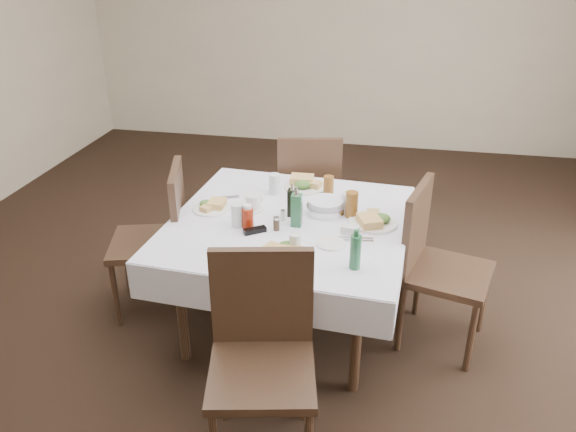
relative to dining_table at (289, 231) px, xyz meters
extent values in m
plane|color=black|center=(-0.14, 0.19, -0.69)|extent=(7.00, 7.00, 0.00)
cube|color=#C0B19D|center=(-0.14, 3.69, 0.71)|extent=(6.00, 0.04, 2.80)
cylinder|color=black|center=(-0.55, -0.48, -0.33)|extent=(0.06, 0.06, 0.72)
cylinder|color=black|center=(-0.48, 0.55, -0.33)|extent=(0.06, 0.06, 0.72)
cylinder|color=black|center=(0.48, -0.55, -0.33)|extent=(0.06, 0.06, 0.72)
cylinder|color=black|center=(0.55, 0.48, -0.33)|extent=(0.06, 0.06, 0.72)
cube|color=black|center=(0.00, 0.00, 0.05)|extent=(1.37, 1.37, 0.03)
cube|color=white|center=(0.00, 0.00, 0.07)|extent=(1.51, 1.51, 0.01)
cube|color=white|center=(0.05, 0.71, -0.04)|extent=(1.41, 0.11, 0.22)
cube|color=white|center=(-0.05, -0.71, -0.04)|extent=(1.41, 0.11, 0.22)
cube|color=white|center=(0.71, -0.05, -0.04)|extent=(0.11, 1.41, 0.22)
cube|color=white|center=(-0.71, 0.05, -0.04)|extent=(0.11, 1.41, 0.22)
cube|color=black|center=(-0.05, 1.05, -0.20)|extent=(0.56, 0.56, 0.04)
cube|color=black|center=(-0.01, 0.84, 0.06)|extent=(0.48, 0.13, 0.52)
cylinder|color=black|center=(0.12, 1.29, -0.44)|extent=(0.04, 0.04, 0.49)
cylinder|color=black|center=(0.19, 0.89, -0.44)|extent=(0.04, 0.04, 0.49)
cylinder|color=black|center=(-0.29, 1.21, -0.44)|extent=(0.04, 0.04, 0.49)
cylinder|color=black|center=(-0.21, 0.81, -0.44)|extent=(0.04, 0.04, 0.49)
cube|color=black|center=(0.08, -1.06, -0.19)|extent=(0.58, 0.58, 0.04)
cube|color=black|center=(0.03, -0.85, 0.08)|extent=(0.49, 0.14, 0.53)
cylinder|color=black|center=(-0.17, -0.90, -0.44)|extent=(0.04, 0.04, 0.50)
cylinder|color=black|center=(0.24, -0.81, -0.44)|extent=(0.04, 0.04, 0.50)
cube|color=black|center=(0.98, -0.01, -0.19)|extent=(0.60, 0.60, 0.04)
cube|color=black|center=(0.76, 0.05, 0.07)|extent=(0.17, 0.48, 0.53)
cylinder|color=black|center=(1.12, -0.26, -0.44)|extent=(0.04, 0.04, 0.50)
cylinder|color=black|center=(0.72, -0.15, -0.44)|extent=(0.04, 0.04, 0.50)
cylinder|color=black|center=(1.23, 0.14, -0.44)|extent=(0.04, 0.04, 0.50)
cylinder|color=black|center=(0.83, 0.25, -0.44)|extent=(0.04, 0.04, 0.50)
cube|color=black|center=(-0.95, 0.00, -0.20)|extent=(0.59, 0.59, 0.04)
cube|color=black|center=(-0.74, 0.06, 0.07)|extent=(0.17, 0.47, 0.52)
cylinder|color=black|center=(-1.21, 0.15, -0.44)|extent=(0.04, 0.04, 0.49)
cylinder|color=black|center=(-0.81, 0.26, -0.44)|extent=(0.04, 0.04, 0.49)
cylinder|color=black|center=(-1.10, -0.25, -0.44)|extent=(0.04, 0.04, 0.49)
cylinder|color=black|center=(-0.70, -0.14, -0.44)|extent=(0.04, 0.04, 0.49)
cylinder|color=white|center=(0.02, 0.51, 0.08)|extent=(0.30, 0.30, 0.02)
cube|color=tan|center=(-0.02, 0.55, 0.12)|extent=(0.16, 0.13, 0.05)
cube|color=#BF824A|center=(0.07, 0.50, 0.11)|extent=(0.12, 0.11, 0.04)
ellipsoid|color=#275E18|center=(0.01, 0.46, 0.12)|extent=(0.11, 0.10, 0.05)
cylinder|color=white|center=(0.05, -0.44, 0.08)|extent=(0.30, 0.30, 0.02)
cube|color=tan|center=(0.09, -0.48, 0.12)|extent=(0.16, 0.12, 0.05)
cube|color=#BF824A|center=(0.00, -0.43, 0.11)|extent=(0.12, 0.11, 0.04)
ellipsoid|color=#275E18|center=(0.07, -0.40, 0.12)|extent=(0.11, 0.10, 0.05)
cylinder|color=white|center=(0.51, 0.05, 0.08)|extent=(0.29, 0.29, 0.02)
cube|color=tan|center=(0.49, 0.00, 0.11)|extent=(0.17, 0.19, 0.05)
cube|color=#BF824A|center=(0.50, 0.10, 0.11)|extent=(0.08, 0.10, 0.04)
ellipsoid|color=#275E18|center=(0.55, 0.05, 0.11)|extent=(0.11, 0.10, 0.05)
cylinder|color=white|center=(-0.51, 0.05, 0.08)|extent=(0.24, 0.24, 0.01)
cube|color=tan|center=(-0.48, 0.08, 0.11)|extent=(0.10, 0.12, 0.04)
cube|color=#BF824A|center=(-0.53, 0.01, 0.10)|extent=(0.08, 0.10, 0.03)
ellipsoid|color=#275E18|center=(-0.55, 0.06, 0.11)|extent=(0.09, 0.08, 0.04)
cylinder|color=white|center=(-0.28, 0.27, 0.08)|extent=(0.14, 0.14, 0.01)
cylinder|color=white|center=(0.29, -0.26, 0.08)|extent=(0.16, 0.16, 0.01)
cylinder|color=silver|center=(-0.17, 0.37, 0.14)|extent=(0.08, 0.08, 0.14)
cylinder|color=silver|center=(0.11, -0.39, 0.13)|extent=(0.06, 0.06, 0.12)
cylinder|color=silver|center=(0.33, 0.19, 0.13)|extent=(0.06, 0.06, 0.12)
cylinder|color=silver|center=(-0.28, -0.14, 0.15)|extent=(0.08, 0.08, 0.14)
cylinder|color=brown|center=(0.19, 0.40, 0.15)|extent=(0.07, 0.07, 0.14)
cylinder|color=brown|center=(0.37, 0.12, 0.16)|extent=(0.08, 0.08, 0.16)
cylinder|color=silver|center=(0.20, 0.15, 0.10)|extent=(0.24, 0.24, 0.04)
cylinder|color=white|center=(0.20, 0.15, 0.13)|extent=(0.22, 0.22, 0.05)
cube|color=black|center=(0.01, 0.06, 0.16)|extent=(0.05, 0.05, 0.18)
cone|color=silver|center=(0.01, 0.06, 0.27)|extent=(0.03, 0.03, 0.05)
cube|color=#26633E|center=(0.06, -0.06, 0.18)|extent=(0.06, 0.06, 0.20)
cone|color=silver|center=(0.06, -0.06, 0.30)|extent=(0.03, 0.03, 0.06)
cylinder|color=maroon|center=(-0.22, -0.14, 0.14)|extent=(0.07, 0.07, 0.12)
cylinder|color=white|center=(-0.22, -0.14, 0.21)|extent=(0.05, 0.05, 0.02)
cylinder|color=white|center=(-0.03, -0.02, 0.10)|extent=(0.03, 0.03, 0.06)
cylinder|color=silver|center=(-0.03, -0.02, 0.14)|extent=(0.03, 0.03, 0.01)
cylinder|color=#3E2E21|center=(-0.05, -0.15, 0.11)|extent=(0.04, 0.04, 0.07)
cylinder|color=silver|center=(-0.05, -0.15, 0.15)|extent=(0.04, 0.04, 0.01)
cylinder|color=white|center=(-0.25, 0.09, 0.08)|extent=(0.14, 0.14, 0.01)
cylinder|color=white|center=(-0.25, 0.09, 0.13)|extent=(0.08, 0.08, 0.09)
cylinder|color=black|center=(-0.25, 0.09, 0.16)|extent=(0.07, 0.07, 0.01)
torus|color=white|center=(-0.22, 0.14, 0.13)|extent=(0.04, 0.06, 0.06)
cube|color=black|center=(-0.16, -0.20, 0.09)|extent=(0.14, 0.11, 0.03)
cylinder|color=#26633E|center=(0.44, -0.48, 0.17)|extent=(0.06, 0.06, 0.19)
cylinder|color=#26633E|center=(0.44, -0.48, 0.28)|extent=(0.03, 0.03, 0.03)
cube|color=white|center=(0.38, -0.11, 0.10)|extent=(0.11, 0.08, 0.05)
cube|color=pink|center=(0.38, -0.11, 0.11)|extent=(0.08, 0.05, 0.02)
cube|color=silver|center=(0.13, 0.43, 0.08)|extent=(0.08, 0.18, 0.01)
cube|color=silver|center=(0.16, 0.44, 0.08)|extent=(0.08, 0.18, 0.01)
cube|color=silver|center=(-0.18, -0.49, 0.08)|extent=(0.03, 0.17, 0.01)
cube|color=silver|center=(-0.21, -0.49, 0.08)|extent=(0.03, 0.17, 0.01)
cube|color=silver|center=(0.42, -0.20, 0.08)|extent=(0.20, 0.04, 0.01)
cube|color=silver|center=(0.42, -0.17, 0.08)|extent=(0.20, 0.04, 0.01)
cube|color=silver|center=(-0.46, 0.25, 0.08)|extent=(0.15, 0.07, 0.01)
cube|color=silver|center=(-0.45, 0.22, 0.08)|extent=(0.15, 0.07, 0.01)
camera|label=1|loc=(0.58, -3.00, 1.62)|focal=35.00mm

